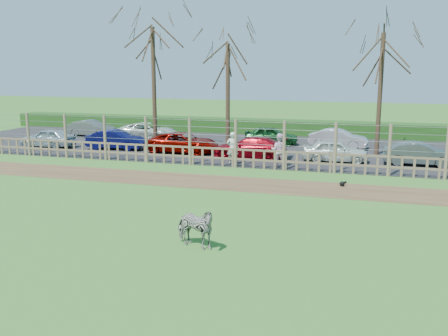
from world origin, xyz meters
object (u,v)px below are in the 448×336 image
(crow, at_px, (342,184))
(car_3, at_px, (250,147))
(car_5, at_px, (419,154))
(car_0, at_px, (48,138))
(zebra, at_px, (195,227))
(car_1, at_px, (116,140))
(car_4, at_px, (335,151))
(car_8, at_px, (148,131))
(tree_mid, at_px, (228,71))
(visitor_b, at_px, (279,150))
(car_10, at_px, (271,136))
(car_2, at_px, (183,143))
(car_11, at_px, (338,139))
(tree_right, at_px, (382,64))
(visitor_a, at_px, (233,148))
(car_7, at_px, (92,128))
(tree_left, at_px, (153,58))

(crow, height_order, car_3, car_3)
(car_5, bearing_deg, car_0, 91.20)
(zebra, bearing_deg, car_1, 53.70)
(car_3, height_order, car_4, same)
(car_4, bearing_deg, car_3, 87.16)
(zebra, bearing_deg, car_8, 46.74)
(crow, bearing_deg, tree_mid, 132.62)
(visitor_b, bearing_deg, crow, 135.27)
(car_5, relative_size, car_10, 1.03)
(car_2, bearing_deg, tree_mid, -45.89)
(car_8, xyz_separation_m, car_11, (13.18, 0.04, 0.00))
(visitor_b, height_order, car_4, visitor_b)
(car_8, bearing_deg, tree_mid, -109.67)
(crow, bearing_deg, tree_right, 80.55)
(visitor_a, height_order, car_4, visitor_a)
(car_10, bearing_deg, tree_mid, 129.24)
(tree_right, height_order, car_1, tree_right)
(zebra, xyz_separation_m, car_7, (-15.12, 19.64, 0.03))
(visitor_a, height_order, car_3, visitor_a)
(car_1, xyz_separation_m, car_7, (-4.51, 4.68, 0.00))
(tree_mid, xyz_separation_m, visitor_a, (1.67, -4.89, -3.96))
(visitor_b, bearing_deg, car_2, -23.34)
(tree_left, distance_m, zebra, 18.85)
(car_2, distance_m, car_3, 4.35)
(car_11, bearing_deg, crow, -168.30)
(visitor_a, distance_m, crow, 6.80)
(tree_mid, relative_size, car_3, 1.65)
(car_4, relative_size, car_11, 0.97)
(tree_mid, height_order, car_11, tree_mid)
(tree_mid, relative_size, tree_right, 0.93)
(tree_mid, height_order, car_8, tree_mid)
(zebra, bearing_deg, car_2, 40.60)
(car_3, bearing_deg, car_8, -122.63)
(car_4, height_order, car_7, same)
(tree_mid, distance_m, car_11, 8.21)
(zebra, bearing_deg, car_4, 7.06)
(crow, height_order, car_0, car_0)
(visitor_a, xyz_separation_m, car_4, (5.15, 2.30, -0.26))
(car_11, bearing_deg, car_4, -171.25)
(visitor_b, distance_m, crow, 4.86)
(car_10, bearing_deg, tree_left, 109.53)
(car_7, bearing_deg, tree_mid, -98.16)
(visitor_b, bearing_deg, car_0, -8.22)
(car_7, distance_m, car_10, 13.50)
(tree_right, xyz_separation_m, car_0, (-20.24, -3.18, -4.60))
(crow, bearing_deg, car_8, 143.44)
(tree_left, distance_m, car_10, 9.09)
(car_4, bearing_deg, zebra, 163.36)
(car_5, distance_m, car_7, 22.85)
(car_7, relative_size, car_8, 0.84)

